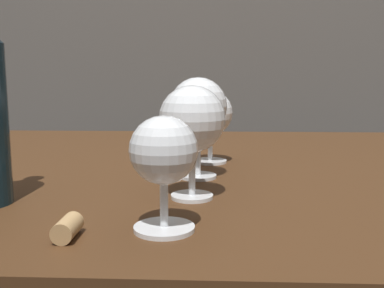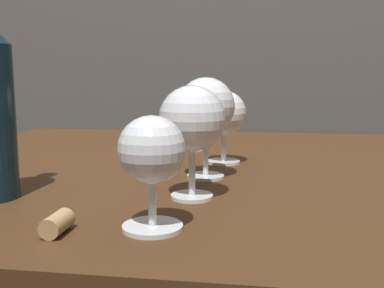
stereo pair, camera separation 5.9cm
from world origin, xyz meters
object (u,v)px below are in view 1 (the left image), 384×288
object	(u,v)px
wine_glass_pinot	(163,154)
wine_glass_amber	(210,115)
cork	(67,228)
wine_glass_white	(198,108)
wine_glass_chardonnay	(192,121)

from	to	relation	value
wine_glass_pinot	wine_glass_amber	world-z (taller)	wine_glass_amber
wine_glass_pinot	cork	xyz separation A→B (m)	(-0.10, -0.03, -0.07)
wine_glass_amber	wine_glass_white	bearing A→B (deg)	-98.55
wine_glass_chardonnay	wine_glass_white	xyz separation A→B (m)	(0.00, 0.12, 0.01)
cork	wine_glass_white	bearing A→B (deg)	66.04
wine_glass_chardonnay	wine_glass_white	bearing A→B (deg)	87.99
wine_glass_chardonnay	cork	xyz separation A→B (m)	(-0.12, -0.16, -0.09)
wine_glass_pinot	wine_glass_white	distance (m)	0.25
wine_glass_chardonnay	cork	distance (m)	0.22
wine_glass_pinot	wine_glass_chardonnay	xyz separation A→B (m)	(0.02, 0.13, 0.02)
wine_glass_chardonnay	wine_glass_pinot	bearing A→B (deg)	-100.61
wine_glass_white	wine_glass_pinot	bearing A→B (deg)	-96.45
wine_glass_amber	wine_glass_chardonnay	bearing A→B (deg)	-95.37
wine_glass_white	wine_glass_amber	size ratio (longest dim) A/B	1.18
wine_glass_pinot	wine_glass_white	xyz separation A→B (m)	(0.03, 0.25, 0.03)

